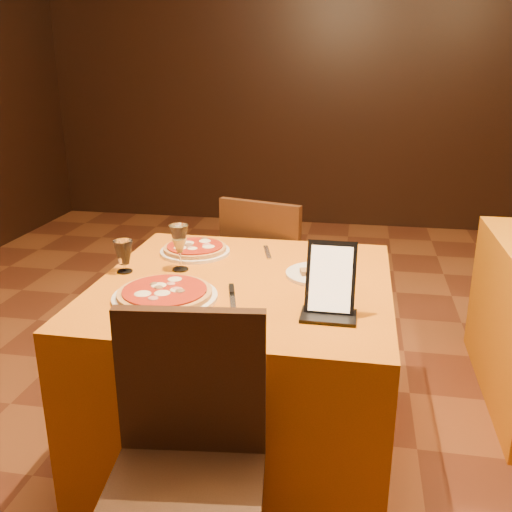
% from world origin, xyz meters
% --- Properties ---
extents(floor, '(6.00, 7.00, 0.01)m').
position_xyz_m(floor, '(0.00, 0.00, -0.01)').
color(floor, '#5E2D19').
rests_on(floor, ground).
extents(wall_back, '(6.00, 0.01, 2.80)m').
position_xyz_m(wall_back, '(0.00, 3.50, 1.40)').
color(wall_back, black).
rests_on(wall_back, floor).
extents(main_table, '(1.10, 1.10, 0.75)m').
position_xyz_m(main_table, '(-0.34, -0.11, 0.38)').
color(main_table, '#BF610C').
rests_on(main_table, floor).
extents(chair_main_near, '(0.50, 0.50, 0.91)m').
position_xyz_m(chair_main_near, '(-0.34, -0.93, 0.46)').
color(chair_main_near, black).
rests_on(chair_main_near, floor).
extents(chair_main_far, '(0.51, 0.51, 0.91)m').
position_xyz_m(chair_main_far, '(-0.34, 0.70, 0.46)').
color(chair_main_far, black).
rests_on(chair_main_far, floor).
extents(pizza_near, '(0.37, 0.37, 0.03)m').
position_xyz_m(pizza_near, '(-0.58, -0.33, 0.77)').
color(pizza_near, white).
rests_on(pizza_near, main_table).
extents(pizza_far, '(0.30, 0.30, 0.03)m').
position_xyz_m(pizza_far, '(-0.61, 0.18, 0.77)').
color(pizza_far, white).
rests_on(pizza_far, main_table).
extents(cutlet_dish, '(0.26, 0.26, 0.03)m').
position_xyz_m(cutlet_dish, '(-0.06, -0.00, 0.76)').
color(cutlet_dish, white).
rests_on(cutlet_dish, main_table).
extents(wine_glass, '(0.08, 0.08, 0.19)m').
position_xyz_m(wine_glass, '(-0.61, -0.04, 0.84)').
color(wine_glass, '#CFCA76').
rests_on(wine_glass, main_table).
extents(water_glass, '(0.09, 0.09, 0.13)m').
position_xyz_m(water_glass, '(-0.82, -0.10, 0.81)').
color(water_glass, silver).
rests_on(water_glass, main_table).
extents(tablet, '(0.16, 0.10, 0.23)m').
position_xyz_m(tablet, '(-0.00, -0.33, 0.87)').
color(tablet, black).
rests_on(tablet, main_table).
extents(knife, '(0.08, 0.24, 0.01)m').
position_xyz_m(knife, '(-0.34, -0.30, 0.75)').
color(knife, silver).
rests_on(knife, main_table).
extents(fork_near, '(0.08, 0.15, 0.01)m').
position_xyz_m(fork_near, '(-0.72, -0.31, 0.75)').
color(fork_near, '#AAA9B0').
rests_on(fork_near, main_table).
extents(fork_far, '(0.06, 0.18, 0.01)m').
position_xyz_m(fork_far, '(-0.31, 0.24, 0.75)').
color(fork_far, '#BCBAC2').
rests_on(fork_far, main_table).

